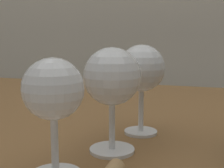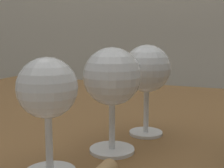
% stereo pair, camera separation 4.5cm
% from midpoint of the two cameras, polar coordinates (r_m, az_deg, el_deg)
% --- Properties ---
extents(dining_table, '(1.19, 0.84, 0.73)m').
position_cam_midpoint_polar(dining_table, '(0.72, 2.33, -12.89)').
color(dining_table, brown).
rests_on(dining_table, ground_plane).
extents(wine_glass_merlot, '(0.07, 0.07, 0.15)m').
position_cam_midpoint_polar(wine_glass_merlot, '(0.38, -8.22, -1.43)').
color(wine_glass_merlot, white).
rests_on(wine_glass_merlot, dining_table).
extents(wine_glass_cabernet, '(0.08, 0.08, 0.15)m').
position_cam_midpoint_polar(wine_glass_cabernet, '(0.45, 2.87, 0.81)').
color(wine_glass_cabernet, white).
rests_on(wine_glass_cabernet, dining_table).
extents(wine_glass_pinot, '(0.08, 0.08, 0.15)m').
position_cam_midpoint_polar(wine_glass_pinot, '(0.54, 8.70, 2.29)').
color(wine_glass_pinot, white).
rests_on(wine_glass_pinot, dining_table).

